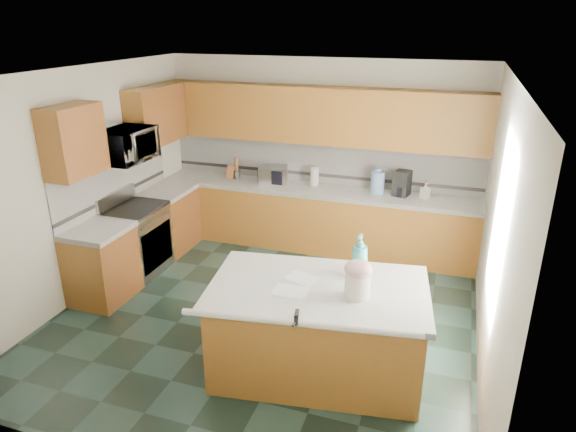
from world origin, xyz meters
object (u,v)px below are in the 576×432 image
at_px(toaster_oven, 273,175).
at_px(knife_block, 231,172).
at_px(island_base, 317,332).
at_px(island_top, 318,289).
at_px(coffee_maker, 402,183).
at_px(treat_jar, 357,285).
at_px(soap_bottle_island, 360,256).

bearing_deg(toaster_oven, knife_block, 163.28).
bearing_deg(island_base, island_top, -8.12).
relative_size(island_base, coffee_maker, 5.50).
distance_m(island_base, toaster_oven, 3.22).
height_order(toaster_oven, coffee_maker, coffee_maker).
distance_m(island_base, treat_jar, 0.71).
relative_size(island_top, treat_jar, 8.49).
bearing_deg(coffee_maker, treat_jar, -77.64).
distance_m(island_top, treat_jar, 0.40).
bearing_deg(toaster_oven, coffee_maker, -15.80).
bearing_deg(island_top, coffee_maker, 73.80).
bearing_deg(soap_bottle_island, island_base, -128.45).
bearing_deg(soap_bottle_island, knife_block, 140.25).
xyz_separation_m(island_top, toaster_oven, (-1.46, 2.80, 0.15)).
distance_m(knife_block, toaster_oven, 0.67).
bearing_deg(toaster_oven, treat_jar, -74.22).
relative_size(island_base, treat_jar, 8.06).
distance_m(island_base, soap_bottle_island, 0.83).
xyz_separation_m(island_base, treat_jar, (0.37, -0.07, 0.61)).
height_order(soap_bottle_island, coffee_maker, soap_bottle_island).
height_order(treat_jar, toaster_oven, toaster_oven).
distance_m(island_top, toaster_oven, 3.16).
relative_size(soap_bottle_island, knife_block, 2.08).
relative_size(knife_block, coffee_maker, 0.59).
bearing_deg(knife_block, island_base, -47.17).
xyz_separation_m(treat_jar, coffee_maker, (0.03, 2.90, 0.05)).
height_order(island_base, knife_block, knife_block).
xyz_separation_m(island_base, island_top, (0.00, 0.00, 0.46)).
xyz_separation_m(knife_block, toaster_oven, (0.67, 0.00, 0.02)).
xyz_separation_m(island_base, soap_bottle_island, (0.31, 0.32, 0.70)).
height_order(knife_block, toaster_oven, toaster_oven).
distance_m(island_top, coffee_maker, 2.87).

